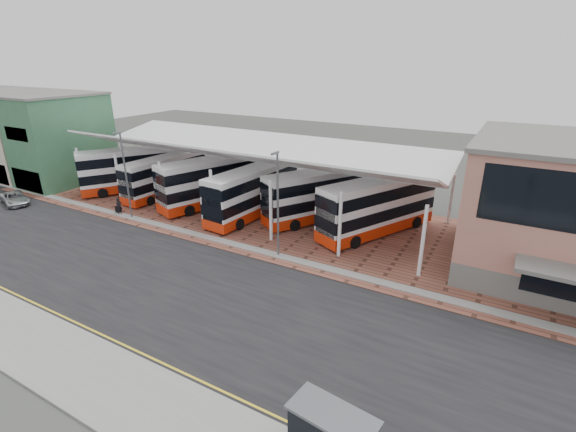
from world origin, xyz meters
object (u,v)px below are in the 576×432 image
Objects in this scene: pedestrian at (119,206)px; bus_3 at (253,192)px; bus_5 at (377,207)px; bus_0 at (134,170)px; bus_4 at (321,195)px; bus_1 at (165,176)px; silver_car at (15,198)px; bus_2 at (215,182)px.

bus_3 is at bearing -55.46° from pedestrian.
bus_0 is at bearing -150.68° from bus_5.
bus_5 is (11.46, 1.68, 0.07)m from bus_3.
bus_4 is at bearing -58.28° from pedestrian.
bus_0 is 27.44m from bus_5.
bus_3 is (15.94, -0.02, -0.07)m from bus_0.
bus_1 is 0.92× the size of bus_3.
bus_1 is 17.68m from bus_4.
bus_3 is 6.77× the size of pedestrian.
bus_4 is at bearing 38.85° from bus_0.
bus_5 is at bearing 36.44° from bus_0.
bus_1 is at bearing -32.31° from silver_car.
bus_0 is 2.50× the size of silver_car.
pedestrian is at bearing -145.79° from bus_3.
bus_2 reaches higher than bus_4.
pedestrian is (-22.56, -7.94, -1.51)m from bus_5.
bus_5 is at bearing -55.19° from silver_car.
bus_2 is at bearing 4.70° from bus_1.
bus_1 is at bearing -150.98° from bus_5.
bus_4 is at bearing -51.06° from silver_car.
bus_5 is 36.28m from silver_car.
bus_3 is at bearing 0.53° from bus_1.
bus_5 reaches higher than pedestrian.
bus_2 reaches higher than silver_car.
bus_4 reaches higher than pedestrian.
pedestrian is at bearing -58.32° from silver_car.
pedestrian is at bearing -123.04° from bus_4.
bus_0 is at bearing -143.77° from bus_4.
bus_5 reaches higher than bus_4.
bus_4 is 6.56× the size of pedestrian.
bus_4 is (17.58, 1.86, 0.19)m from bus_1.
bus_2 reaches higher than bus_5.
bus_2 reaches higher than bus_3.
bus_5 is (16.54, 1.02, -0.04)m from bus_2.
pedestrian is at bearing -111.11° from bus_2.
silver_car is (-11.40, -9.79, -1.51)m from bus_1.
bus_3 is at bearing 32.90° from bus_0.
bus_1 is 2.34× the size of silver_car.
pedestrian is at bearing -19.42° from bus_0.
bus_1 is at bearing 9.87° from pedestrian.
silver_car is at bearing -127.74° from bus_4.
bus_3 is 11.58m from bus_5.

